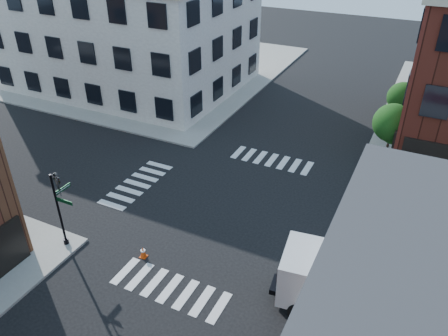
% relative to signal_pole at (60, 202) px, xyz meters
% --- Properties ---
extents(ground, '(120.00, 120.00, 0.00)m').
position_rel_signal_pole_xyz_m(ground, '(6.72, 6.68, -2.86)').
color(ground, black).
rests_on(ground, ground).
extents(sidewalk_nw, '(30.00, 30.00, 0.15)m').
position_rel_signal_pole_xyz_m(sidewalk_nw, '(-14.28, 27.68, -2.78)').
color(sidewalk_nw, gray).
rests_on(sidewalk_nw, ground).
extents(building_nw, '(22.00, 16.00, 11.00)m').
position_rel_signal_pole_xyz_m(building_nw, '(-12.28, 22.68, 2.64)').
color(building_nw, beige).
rests_on(building_nw, ground).
extents(tree_near, '(2.69, 2.69, 4.49)m').
position_rel_signal_pole_xyz_m(tree_near, '(14.28, 16.65, 0.30)').
color(tree_near, black).
rests_on(tree_near, ground).
extents(tree_far, '(2.43, 2.43, 4.07)m').
position_rel_signal_pole_xyz_m(tree_far, '(14.28, 22.65, 0.02)').
color(tree_far, black).
rests_on(tree_far, ground).
extents(signal_pole, '(1.29, 1.24, 4.60)m').
position_rel_signal_pole_xyz_m(signal_pole, '(0.00, 0.00, 0.00)').
color(signal_pole, black).
rests_on(signal_pole, ground).
extents(box_truck, '(9.37, 3.85, 4.14)m').
position_rel_signal_pole_xyz_m(box_truck, '(16.33, 2.29, -0.70)').
color(box_truck, white).
rests_on(box_truck, ground).
extents(traffic_cone, '(0.38, 0.38, 0.67)m').
position_rel_signal_pole_xyz_m(traffic_cone, '(4.25, 0.98, -2.53)').
color(traffic_cone, '#DC4009').
rests_on(traffic_cone, ground).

